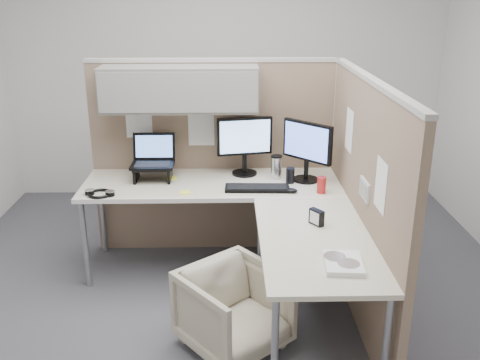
{
  "coord_description": "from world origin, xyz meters",
  "views": [
    {
      "loc": [
        0.02,
        -3.35,
        2.14
      ],
      "look_at": [
        0.1,
        0.25,
        0.85
      ],
      "focal_mm": 40.0,
      "sensor_mm": 36.0,
      "label": 1
    }
  ],
  "objects_px": {
    "office_chair": "(234,306)",
    "monitor_left": "(245,141)",
    "desk": "(244,208)",
    "keyboard": "(257,188)"
  },
  "relations": [
    {
      "from": "desk",
      "to": "office_chair",
      "type": "xyz_separation_m",
      "value": [
        -0.08,
        -0.63,
        -0.4
      ]
    },
    {
      "from": "office_chair",
      "to": "monitor_left",
      "type": "relative_size",
      "value": 1.25
    },
    {
      "from": "desk",
      "to": "office_chair",
      "type": "bearing_deg",
      "value": -97.08
    },
    {
      "from": "monitor_left",
      "to": "keyboard",
      "type": "distance_m",
      "value": 0.45
    },
    {
      "from": "desk",
      "to": "monitor_left",
      "type": "relative_size",
      "value": 4.29
    },
    {
      "from": "office_chair",
      "to": "monitor_left",
      "type": "bearing_deg",
      "value": 46.06
    },
    {
      "from": "desk",
      "to": "office_chair",
      "type": "height_order",
      "value": "desk"
    },
    {
      "from": "office_chair",
      "to": "keyboard",
      "type": "distance_m",
      "value": 1.0
    },
    {
      "from": "desk",
      "to": "keyboard",
      "type": "height_order",
      "value": "keyboard"
    },
    {
      "from": "desk",
      "to": "office_chair",
      "type": "relative_size",
      "value": 3.44
    }
  ]
}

